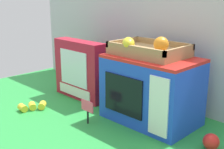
{
  "coord_description": "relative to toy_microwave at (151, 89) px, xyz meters",
  "views": [
    {
      "loc": [
        0.9,
        -0.93,
        0.53
      ],
      "look_at": [
        -0.02,
        -0.01,
        0.16
      ],
      "focal_mm": 47.56,
      "sensor_mm": 36.0,
      "label": 1
    }
  ],
  "objects": [
    {
      "name": "price_sign",
      "position": [
        -0.16,
        -0.21,
        -0.07
      ],
      "size": [
        0.07,
        0.01,
        0.1
      ],
      "color": "black",
      "rests_on": "ground"
    },
    {
      "name": "cookie_set_box",
      "position": [
        -0.43,
        -0.03,
        0.01
      ],
      "size": [
        0.31,
        0.08,
        0.29
      ],
      "color": "#B2192D",
      "rests_on": "ground"
    },
    {
      "name": "loose_toy_apple",
      "position": [
        0.3,
        -0.04,
        -0.11
      ],
      "size": [
        0.06,
        0.06,
        0.06
      ],
      "primitive_type": "sphere",
      "color": "red",
      "rests_on": "ground"
    },
    {
      "name": "food_groups_crate",
      "position": [
        -0.03,
        0.01,
        0.16
      ],
      "size": [
        0.3,
        0.22,
        0.09
      ],
      "color": "#A37F51",
      "rests_on": "toy_microwave"
    },
    {
      "name": "ground_plane",
      "position": [
        -0.2,
        -0.01,
        -0.14
      ],
      "size": [
        1.7,
        1.7,
        0.0
      ],
      "primitive_type": "plane",
      "color": "green",
      "rests_on": "ground"
    },
    {
      "name": "loose_toy_banana",
      "position": [
        -0.46,
        -0.29,
        -0.12
      ],
      "size": [
        0.09,
        0.12,
        0.03
      ],
      "color": "yellow",
      "rests_on": "ground"
    },
    {
      "name": "toy_microwave",
      "position": [
        0.0,
        0.0,
        0.0
      ],
      "size": [
        0.38,
        0.25,
        0.28
      ],
      "color": "blue",
      "rests_on": "ground"
    },
    {
      "name": "display_back_panel",
      "position": [
        -0.2,
        0.21,
        0.16
      ],
      "size": [
        1.61,
        0.03,
        0.59
      ],
      "primitive_type": "cube",
      "color": "#B7BABF",
      "rests_on": "ground"
    }
  ]
}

